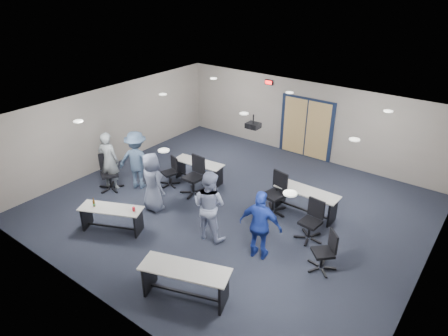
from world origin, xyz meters
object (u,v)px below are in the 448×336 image
Objects in this scene: table_back_left at (199,168)px; person_gray at (109,161)px; chair_back_a at (169,172)px; chair_back_b at (193,176)px; table_back_right at (306,198)px; chair_back_d at (310,221)px; person_lightblue at (209,205)px; table_front_right at (185,278)px; table_front_left at (112,215)px; person_back at (137,160)px; chair_loose_left at (109,173)px; person_plaid at (152,182)px; chair_back_c at (274,194)px; person_navy at (261,225)px; chair_loose_right at (323,251)px.

person_gray is (-1.89, -1.95, 0.46)m from table_back_left.
chair_back_b is at bearing 20.44° from chair_back_a.
chair_back_a reaches higher than table_back_right.
person_lightblue reaches higher than chair_back_d.
table_front_left is at bearing 149.11° from table_front_right.
table_back_right is 0.97× the size of person_gray.
person_gray is at bearing 12.13° from person_back.
chair_back_a is at bearing -165.01° from table_back_right.
chair_back_b is 2.59m from chair_loose_left.
chair_back_b is (0.96, 0.03, 0.13)m from chair_back_a.
table_front_left reaches higher than table_front_right.
table_back_left is 1.83× the size of chair_back_a.
person_plaid is at bearing -145.98° from table_back_right.
chair_back_d is at bearing -46.92° from chair_loose_left.
chair_loose_left reaches higher than chair_back_a.
chair_back_c reaches higher than table_front_right.
person_plaid reaches higher than chair_back_d.
table_front_left is 3.89m from person_navy.
chair_loose_left is at bearing 104.62° from person_gray.
person_plaid reaches higher than chair_back_a.
chair_back_d reaches higher than table_back_right.
chair_back_a is 1.81m from chair_loose_left.
chair_back_d is 6.22m from person_gray.
chair_back_c is 5.02m from chair_loose_left.
chair_back_b is 2.49m from chair_back_c.
person_gray is at bearing 63.72° from chair_loose_left.
chair_back_d is 1.12m from chair_loose_right.
chair_loose_left reaches higher than table_front_left.
person_plaid is at bearing -10.98° from person_navy.
chair_loose_left is at bearing -5.60° from person_lightblue.
table_back_left is 2.84m from chair_back_c.
table_back_right is at bearing -125.59° from person_lightblue.
table_front_right is 4.89m from chair_back_a.
chair_back_a is 1.84m from person_gray.
person_back reaches higher than chair_back_b.
chair_back_a is (-4.14, -1.06, -0.03)m from table_back_right.
chair_back_b reaches higher than chair_loose_right.
table_front_right is at bearing -81.72° from chair_loose_left.
person_gray reaches higher than chair_loose_right.
table_back_left is 2.07m from person_plaid.
chair_back_d is 6.17m from chair_loose_left.
person_lightblue is 3.44m from person_back.
chair_back_b is 4.60m from chair_loose_right.
chair_back_a is (-3.62, 3.29, -0.05)m from table_front_right.
person_gray is at bearing -11.76° from person_navy.
person_gray reaches higher than person_navy.
chair_back_a is at bearing -158.21° from chair_back_c.
person_lightblue is (1.73, -1.38, 0.33)m from chair_back_b.
chair_loose_left is at bearing -146.79° from chair_back_b.
chair_back_c is 2.51m from chair_loose_right.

